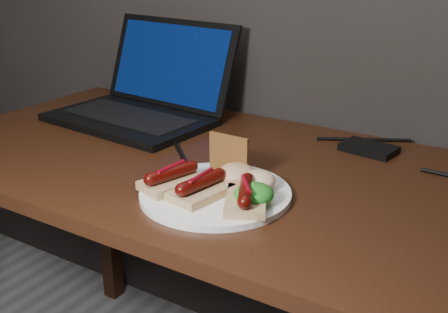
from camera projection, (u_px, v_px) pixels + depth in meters
desk at (221, 201)px, 1.23m from camera, size 1.40×0.70×0.75m
laptop at (144, 98)px, 1.49m from camera, size 0.44×0.37×0.25m
hard_drive at (369, 148)px, 1.26m from camera, size 0.13×0.09×0.02m
desk_cables at (255, 140)px, 1.33m from camera, size 1.01×0.42×0.01m
plate at (215, 194)px, 1.04m from camera, size 0.32×0.32×0.01m
bread_sausage_left at (172, 179)px, 1.05m from camera, size 0.10×0.13×0.04m
bread_sausage_center at (201, 188)px, 1.01m from camera, size 0.09×0.13×0.04m
bread_sausage_right at (246, 196)px, 0.97m from camera, size 0.11×0.13×0.04m
crispbread at (229, 156)px, 1.09m from camera, size 0.08×0.01×0.08m
salad_greens at (254, 194)px, 0.98m from camera, size 0.07×0.07×0.04m
salsa_mound at (237, 174)px, 1.06m from camera, size 0.07×0.07×0.04m
coleslaw_mound at (258, 180)px, 1.04m from camera, size 0.06×0.06×0.04m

